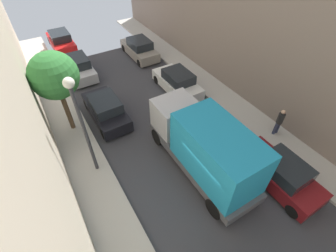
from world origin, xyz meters
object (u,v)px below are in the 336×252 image
potted_plant_4 (37,82)px  parked_car_right_2 (280,173)px  parked_car_right_3 (177,82)px  lamp_post (80,116)px  parked_car_left_3 (61,41)px  street_tree_2 (54,76)px  parked_car_left_2 (78,67)px  pedestrian (279,121)px  parked_car_right_4 (140,49)px  delivery_truck (205,146)px  parked_car_left_1 (106,110)px

potted_plant_4 → parked_car_right_2: bearing=-59.5°
parked_car_right_3 → lamp_post: (-7.30, -3.74, 2.99)m
parked_car_left_3 → street_tree_2: bearing=-100.8°
parked_car_left_2 → street_tree_2: size_ratio=0.87×
pedestrian → parked_car_right_4: bearing=101.1°
parked_car_left_2 → potted_plant_4: size_ratio=4.66×
parked_car_right_2 → street_tree_2: (-7.51, 8.93, 2.99)m
parked_car_left_2 → potted_plant_4: parked_car_left_2 is taller
street_tree_2 → potted_plant_4: 6.35m
delivery_truck → parked_car_left_2: bearing=102.5°
parked_car_left_3 → parked_car_right_4: (5.40, -5.06, 0.00)m
parked_car_right_3 → delivery_truck: delivery_truck is taller
parked_car_left_1 → street_tree_2: size_ratio=0.87×
pedestrian → street_tree_2: (-10.02, 6.63, 2.64)m
parked_car_left_1 → lamp_post: size_ratio=0.78×
parked_car_left_2 → parked_car_right_3: (5.40, -5.72, 0.00)m
parked_car_left_1 → parked_car_left_3: size_ratio=1.00×
parked_car_left_2 → parked_car_left_3: 5.32m
parked_car_left_1 → parked_car_left_2: size_ratio=1.00×
parked_car_left_2 → potted_plant_4: (-3.09, -0.35, -0.09)m
lamp_post → parked_car_left_3: bearing=82.7°
parked_car_right_4 → delivery_truck: (-2.70, -12.49, 1.07)m
potted_plant_4 → lamp_post: size_ratio=0.17×
delivery_truck → pedestrian: 5.26m
parked_car_right_3 → potted_plant_4: parked_car_right_3 is taller
parked_car_right_3 → lamp_post: 8.73m
parked_car_left_1 → pedestrian: size_ratio=2.44×
parked_car_left_1 → parked_car_right_3: bearing=2.6°
parked_car_right_3 → parked_car_left_2: bearing=133.4°
parked_car_left_3 → street_tree_2: size_ratio=0.87×
parked_car_right_4 → delivery_truck: size_ratio=0.64×
pedestrian → parked_car_right_2: bearing=-137.4°
parked_car_left_3 → parked_car_right_3: (5.40, -11.04, 0.00)m
delivery_truck → lamp_post: 5.70m
parked_car_right_4 → delivery_truck: 12.82m
parked_car_right_2 → pedestrian: size_ratio=2.44×
street_tree_2 → pedestrian: bearing=-33.5°
parked_car_left_1 → lamp_post: (-1.90, -3.50, 2.99)m
parked_car_right_3 → street_tree_2: size_ratio=0.87×
lamp_post → potted_plant_4: bearing=97.4°
pedestrian → street_tree_2: street_tree_2 is taller
parked_car_right_3 → parked_car_right_2: bearing=-90.0°
parked_car_left_1 → lamp_post: 4.98m
delivery_truck → pedestrian: size_ratio=3.84×
parked_car_right_3 → potted_plant_4: size_ratio=4.66×
potted_plant_4 → delivery_truck: bearing=-64.0°
delivery_truck → lamp_post: (-4.60, 2.76, 1.92)m
parked_car_right_2 → lamp_post: size_ratio=0.78×
delivery_truck → lamp_post: bearing=149.0°
parked_car_left_2 → potted_plant_4: bearing=-173.6°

